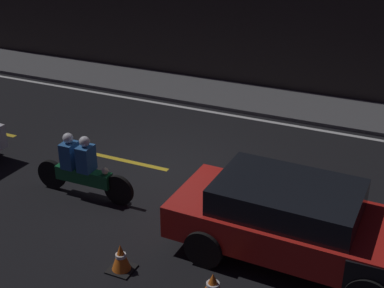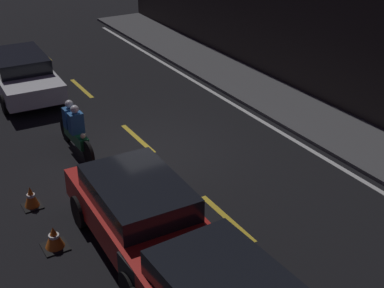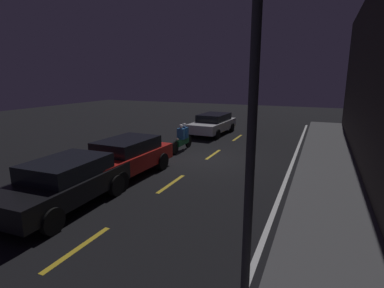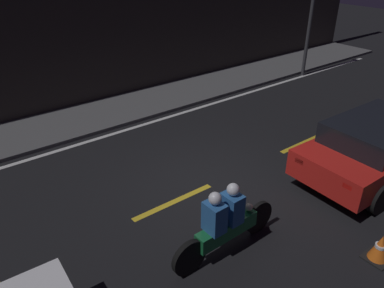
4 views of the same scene
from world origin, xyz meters
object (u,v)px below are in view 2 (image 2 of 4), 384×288
motorcycle (75,129)px  traffic_cone_near (31,197)px  taxi_red (142,214)px  sedan_white (21,73)px  traffic_cone_mid (54,238)px

motorcycle → traffic_cone_near: motorcycle is taller
motorcycle → taxi_red: bearing=-4.0°
taxi_red → traffic_cone_near: size_ratio=8.52×
sedan_white → traffic_cone_mid: sedan_white is taller
motorcycle → sedan_white: bearing=-179.8°
motorcycle → traffic_cone_mid: 4.15m
sedan_white → traffic_cone_near: (6.96, -1.70, -0.47)m
taxi_red → traffic_cone_mid: size_ratio=8.79×
traffic_cone_near → motorcycle: bearing=138.7°
traffic_cone_mid → traffic_cone_near: bearing=179.5°
sedan_white → taxi_red: 9.50m
motorcycle → traffic_cone_mid: size_ratio=4.62×
traffic_cone_near → traffic_cone_mid: (1.69, -0.02, -0.01)m
traffic_cone_near → traffic_cone_mid: 1.69m
sedan_white → traffic_cone_mid: 8.82m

